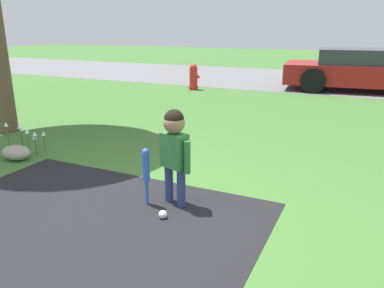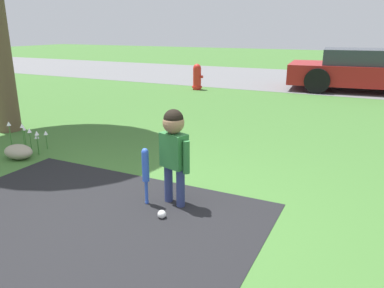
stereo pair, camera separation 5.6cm
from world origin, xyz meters
TOP-DOWN VIEW (x-y plane):
  - ground_plane at (0.00, 0.00)m, footprint 60.00×60.00m
  - street_strip at (0.00, 10.84)m, footprint 40.00×6.00m
  - child at (0.26, 0.54)m, footprint 0.38×0.22m
  - baseball_bat at (0.01, 0.41)m, footprint 0.07×0.07m
  - sports_ball at (0.30, 0.22)m, footprint 0.08×0.08m
  - fire_hydrant at (-2.67, 7.29)m, footprint 0.32×0.29m
  - parked_car at (1.70, 9.16)m, footprint 4.45×2.39m
  - flower_bed at (-2.42, 1.12)m, footprint 0.61×0.32m
  - edging_rock at (-2.29, 0.81)m, footprint 0.42×0.29m

SIDE VIEW (x-z plane):
  - ground_plane at x=0.00m, z-range 0.00..0.00m
  - street_strip at x=0.00m, z-range 0.00..0.01m
  - sports_ball at x=0.30m, z-range 0.00..0.08m
  - edging_rock at x=-2.29m, z-range 0.00..0.20m
  - flower_bed at x=-2.42m, z-range 0.08..0.50m
  - fire_hydrant at x=-2.67m, z-range -0.01..0.72m
  - baseball_bat at x=0.01m, z-range 0.09..0.68m
  - parked_car at x=1.70m, z-range -0.01..1.14m
  - child at x=0.26m, z-range 0.14..1.12m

